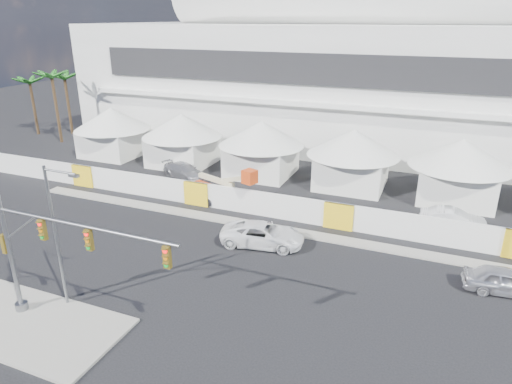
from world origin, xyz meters
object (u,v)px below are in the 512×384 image
at_px(pickup_curb, 263,234).
at_px(streetlight_median, 58,229).
at_px(sedan_silver, 506,281).
at_px(lot_car_c, 184,171).
at_px(traffic_mast, 44,254).
at_px(lot_car_a, 453,220).
at_px(boom_lift, 214,190).

distance_m(pickup_curb, streetlight_median, 13.38).
relative_size(sedan_silver, pickup_curb, 0.79).
xyz_separation_m(lot_car_c, traffic_mast, (5.50, -22.14, 3.24)).
distance_m(sedan_silver, streetlight_median, 24.73).
xyz_separation_m(lot_car_a, traffic_mast, (-18.85, -19.78, 3.19)).
bearing_deg(streetlight_median, boom_lift, 89.18).
relative_size(pickup_curb, lot_car_c, 1.14).
relative_size(sedan_silver, traffic_mast, 0.43).
xyz_separation_m(pickup_curb, boom_lift, (-6.85, 5.94, 0.23)).
bearing_deg(boom_lift, pickup_curb, -21.60).
height_order(pickup_curb, lot_car_a, pickup_curb).
bearing_deg(pickup_curb, boom_lift, 39.45).
bearing_deg(traffic_mast, lot_car_a, 46.38).
bearing_deg(pickup_curb, streetlight_median, 136.78).
bearing_deg(lot_car_a, pickup_curb, 118.66).
bearing_deg(pickup_curb, traffic_mast, 141.29).
distance_m(lot_car_c, streetlight_median, 21.72).
relative_size(sedan_silver, streetlight_median, 0.58).
relative_size(pickup_curb, boom_lift, 0.74).
relative_size(lot_car_a, streetlight_median, 0.60).
height_order(lot_car_c, boom_lift, boom_lift).
bearing_deg(boom_lift, sedan_silver, 3.68).
bearing_deg(lot_car_a, traffic_mast, 132.61).
height_order(sedan_silver, lot_car_a, lot_car_a).
bearing_deg(lot_car_c, lot_car_a, -74.94).
bearing_deg(boom_lift, traffic_mast, -70.25).
distance_m(traffic_mast, streetlight_median, 1.61).
xyz_separation_m(traffic_mast, streetlight_median, (-0.37, 1.41, 0.70)).
xyz_separation_m(sedan_silver, streetlight_median, (-22.05, -10.50, 3.89)).
bearing_deg(traffic_mast, boom_lift, 90.42).
bearing_deg(sedan_silver, traffic_mast, 113.18).
bearing_deg(lot_car_c, traffic_mast, -145.46).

